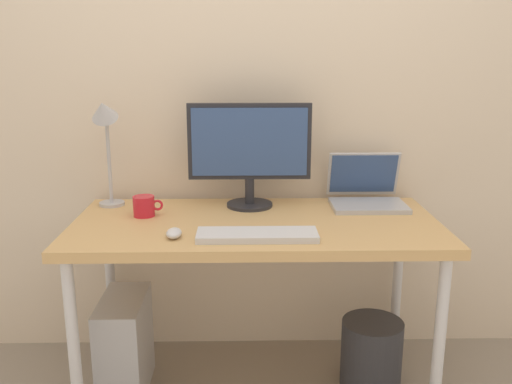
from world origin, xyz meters
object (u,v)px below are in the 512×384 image
(monitor, at_px, (250,149))
(computer_tower, at_px, (125,345))
(laptop, at_px, (366,192))
(desk, at_px, (256,236))
(desk_lamp, at_px, (105,128))
(keyboard, at_px, (256,235))
(mouse, at_px, (174,233))
(coffee_mug, at_px, (144,206))
(wastebasket, at_px, (371,354))

(monitor, relative_size, computer_tower, 1.25)
(laptop, bearing_deg, desk, -154.08)
(desk_lamp, relative_size, keyboard, 1.11)
(mouse, bearing_deg, coffee_mug, 119.07)
(mouse, height_order, wastebasket, mouse)
(laptop, height_order, wastebasket, laptop)
(mouse, xyz_separation_m, wastebasket, (0.80, 0.20, -0.62))
(desk, relative_size, desk_lamp, 3.01)
(coffee_mug, height_order, wastebasket, coffee_mug)
(desk, xyz_separation_m, coffee_mug, (-0.46, 0.08, 0.11))
(mouse, relative_size, coffee_mug, 0.73)
(mouse, height_order, coffee_mug, coffee_mug)
(monitor, distance_m, computer_tower, 0.98)
(monitor, height_order, computer_tower, monitor)
(monitor, distance_m, desk_lamp, 0.62)
(desk_lamp, distance_m, wastebasket, 1.49)
(laptop, relative_size, computer_tower, 0.76)
(desk, xyz_separation_m, laptop, (0.49, 0.24, 0.12))
(desk_lamp, distance_m, coffee_mug, 0.38)
(laptop, bearing_deg, monitor, -177.73)
(coffee_mug, relative_size, wastebasket, 0.41)
(keyboard, distance_m, wastebasket, 0.82)
(desk, height_order, coffee_mug, coffee_mug)
(desk_lamp, height_order, mouse, desk_lamp)
(mouse, bearing_deg, computer_tower, 143.25)
(wastebasket, bearing_deg, desk_lamp, 168.83)
(laptop, bearing_deg, mouse, -151.20)
(monitor, relative_size, mouse, 5.85)
(keyboard, bearing_deg, desk_lamp, 145.58)
(desk, bearing_deg, mouse, -146.86)
(laptop, bearing_deg, wastebasket, -89.26)
(desk, height_order, desk_lamp, desk_lamp)
(desk, height_order, monitor, monitor)
(monitor, bearing_deg, desk_lamp, 179.92)
(keyboard, xyz_separation_m, coffee_mug, (-0.45, 0.29, 0.03))
(laptop, bearing_deg, keyboard, -137.77)
(laptop, height_order, mouse, laptop)
(mouse, bearing_deg, desk_lamp, 128.17)
(keyboard, bearing_deg, laptop, 42.23)
(monitor, distance_m, laptop, 0.55)
(keyboard, height_order, mouse, mouse)
(desk_lamp, xyz_separation_m, computer_tower, (0.08, -0.23, -0.89))
(laptop, relative_size, coffee_mug, 2.60)
(monitor, xyz_separation_m, desk_lamp, (-0.61, 0.00, 0.09))
(monitor, height_order, wastebasket, monitor)
(laptop, relative_size, wastebasket, 1.07)
(desk, distance_m, computer_tower, 0.73)
(keyboard, xyz_separation_m, mouse, (-0.30, 0.01, 0.01))
(desk_lamp, bearing_deg, mouse, -51.83)
(laptop, distance_m, keyboard, 0.67)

